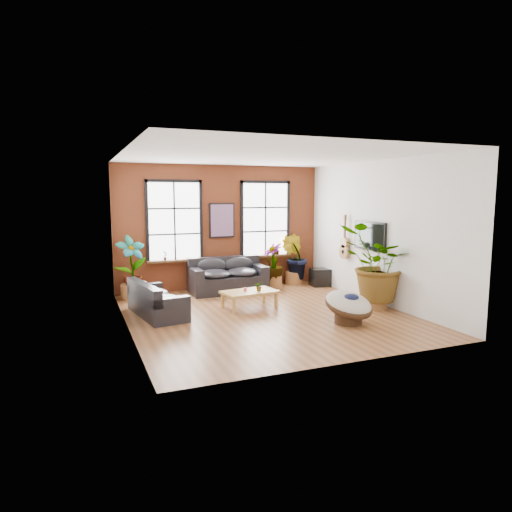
{
  "coord_description": "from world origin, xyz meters",
  "views": [
    {
      "loc": [
        -3.95,
        -9.18,
        2.66
      ],
      "look_at": [
        0.0,
        0.6,
        1.25
      ],
      "focal_mm": 32.0,
      "sensor_mm": 36.0,
      "label": 1
    }
  ],
  "objects_px": {
    "sofa_left": "(155,300)",
    "coffee_table": "(249,293)",
    "sofa_back": "(227,276)",
    "papasan_chair": "(349,306)"
  },
  "relations": [
    {
      "from": "sofa_left",
      "to": "coffee_table",
      "type": "bearing_deg",
      "value": -102.7
    },
    {
      "from": "sofa_back",
      "to": "sofa_left",
      "type": "height_order",
      "value": "sofa_back"
    },
    {
      "from": "coffee_table",
      "to": "sofa_back",
      "type": "bearing_deg",
      "value": 79.37
    },
    {
      "from": "sofa_left",
      "to": "coffee_table",
      "type": "xyz_separation_m",
      "value": [
        2.19,
        -0.13,
        0.02
      ]
    },
    {
      "from": "sofa_left",
      "to": "papasan_chair",
      "type": "relative_size",
      "value": 1.68
    },
    {
      "from": "sofa_back",
      "to": "coffee_table",
      "type": "relative_size",
      "value": 1.52
    },
    {
      "from": "sofa_back",
      "to": "coffee_table",
      "type": "distance_m",
      "value": 1.93
    },
    {
      "from": "sofa_back",
      "to": "papasan_chair",
      "type": "xyz_separation_m",
      "value": [
        1.34,
        -3.94,
        -0.05
      ]
    },
    {
      "from": "sofa_back",
      "to": "papasan_chair",
      "type": "relative_size",
      "value": 1.74
    },
    {
      "from": "sofa_left",
      "to": "papasan_chair",
      "type": "bearing_deg",
      "value": -129.92
    }
  ]
}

